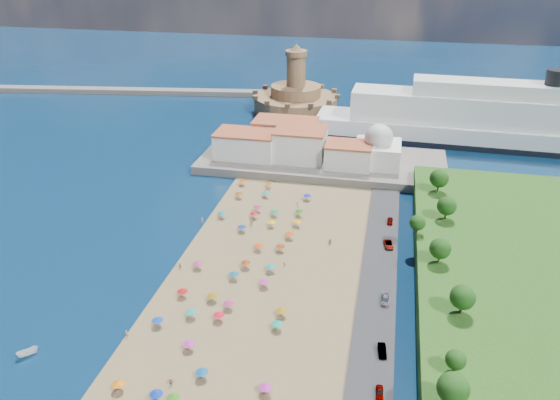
# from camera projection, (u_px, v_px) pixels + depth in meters

# --- Properties ---
(ground) EXTENTS (700.00, 700.00, 0.00)m
(ground) POSITION_uv_depth(u_px,v_px,m) (245.00, 268.00, 141.11)
(ground) COLOR #071938
(ground) RESTS_ON ground
(terrace) EXTENTS (90.00, 36.00, 3.00)m
(terrace) POSITION_uv_depth(u_px,v_px,m) (322.00, 162.00, 202.81)
(terrace) COLOR #59544C
(terrace) RESTS_ON ground
(jetty) EXTENTS (18.00, 70.00, 2.40)m
(jetty) POSITION_uv_depth(u_px,v_px,m) (283.00, 129.00, 237.79)
(jetty) COLOR #59544C
(jetty) RESTS_ON ground
(breakwater) EXTENTS (199.03, 34.77, 2.60)m
(breakwater) POSITION_uv_depth(u_px,v_px,m) (123.00, 91.00, 295.43)
(breakwater) COLOR #59544C
(breakwater) RESTS_ON ground
(waterfront_buildings) EXTENTS (57.00, 29.00, 11.00)m
(waterfront_buildings) POSITION_uv_depth(u_px,v_px,m) (288.00, 143.00, 202.99)
(waterfront_buildings) COLOR silver
(waterfront_buildings) RESTS_ON terrace
(domed_building) EXTENTS (16.00, 16.00, 15.00)m
(domed_building) POSITION_uv_depth(u_px,v_px,m) (378.00, 149.00, 194.07)
(domed_building) COLOR silver
(domed_building) RESTS_ON terrace
(fortress) EXTENTS (40.00, 40.00, 32.40)m
(fortress) POSITION_uv_depth(u_px,v_px,m) (296.00, 99.00, 261.77)
(fortress) COLOR #906B48
(fortress) RESTS_ON ground
(cruise_ship) EXTENTS (145.41, 26.53, 31.63)m
(cruise_ship) POSITION_uv_depth(u_px,v_px,m) (495.00, 123.00, 219.63)
(cruise_ship) COLOR black
(cruise_ship) RESTS_ON ground
(beach_parasols) EXTENTS (31.72, 116.77, 2.20)m
(beach_parasols) POSITION_uv_depth(u_px,v_px,m) (234.00, 280.00, 132.47)
(beach_parasols) COLOR gray
(beach_parasols) RESTS_ON beach
(beachgoers) EXTENTS (40.21, 97.30, 1.89)m
(beachgoers) POSITION_uv_depth(u_px,v_px,m) (239.00, 268.00, 138.84)
(beachgoers) COLOR tan
(beachgoers) RESTS_ON beach
(moored_boats) EXTENTS (12.01, 20.90, 1.72)m
(moored_boats) POSITION_uv_depth(u_px,v_px,m) (18.00, 387.00, 102.70)
(moored_boats) COLOR white
(moored_boats) RESTS_ON ground
(parked_cars) EXTENTS (3.08, 72.42, 1.43)m
(parked_cars) POSITION_uv_depth(u_px,v_px,m) (386.00, 282.00, 132.87)
(parked_cars) COLOR gray
(parked_cars) RESTS_ON promenade
(hillside_trees) EXTENTS (13.26, 107.07, 7.40)m
(hillside_trees) POSITION_uv_depth(u_px,v_px,m) (445.00, 266.00, 123.47)
(hillside_trees) COLOR #382314
(hillside_trees) RESTS_ON hillside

